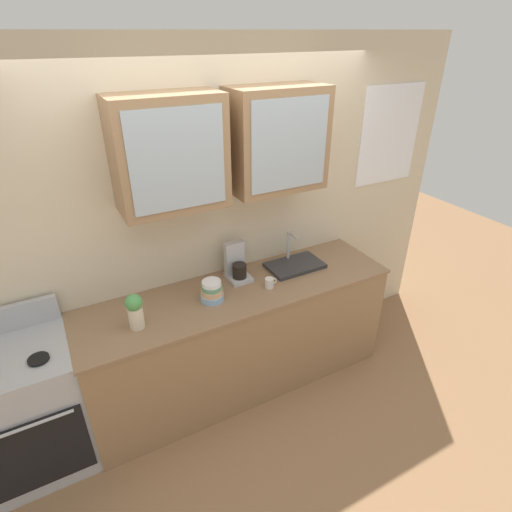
# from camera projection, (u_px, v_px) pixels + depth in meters

# --- Properties ---
(ground_plane) EXTENTS (10.00, 10.00, 0.00)m
(ground_plane) POSITION_uv_depth(u_px,v_px,m) (241.00, 379.00, 3.52)
(ground_plane) COLOR #936B47
(back_wall_unit) EXTENTS (4.33, 0.45, 2.64)m
(back_wall_unit) POSITION_uv_depth(u_px,v_px,m) (220.00, 208.00, 3.06)
(back_wall_unit) COLOR beige
(back_wall_unit) RESTS_ON ground_plane
(counter) EXTENTS (2.42, 0.65, 0.92)m
(counter) POSITION_uv_depth(u_px,v_px,m) (240.00, 338.00, 3.29)
(counter) COLOR #93704C
(counter) RESTS_ON ground_plane
(stove_range) EXTENTS (0.65, 0.65, 1.10)m
(stove_range) POSITION_uv_depth(u_px,v_px,m) (31.00, 410.00, 2.66)
(stove_range) COLOR #ADAFB5
(stove_range) RESTS_ON ground_plane
(sink_faucet) EXTENTS (0.45, 0.28, 0.28)m
(sink_faucet) POSITION_uv_depth(u_px,v_px,m) (295.00, 264.00, 3.36)
(sink_faucet) COLOR #2D2D30
(sink_faucet) RESTS_ON counter
(bowl_stack) EXTENTS (0.17, 0.17, 0.16)m
(bowl_stack) POSITION_uv_depth(u_px,v_px,m) (212.00, 291.00, 2.92)
(bowl_stack) COLOR #8CB7E0
(bowl_stack) RESTS_ON counter
(vase) EXTENTS (0.11, 0.11, 0.25)m
(vase) POSITION_uv_depth(u_px,v_px,m) (135.00, 310.00, 2.62)
(vase) COLOR beige
(vase) RESTS_ON counter
(cup_near_sink) EXTENTS (0.10, 0.07, 0.08)m
(cup_near_sink) POSITION_uv_depth(u_px,v_px,m) (270.00, 283.00, 3.09)
(cup_near_sink) COLOR silver
(cup_near_sink) RESTS_ON counter
(coffee_maker) EXTENTS (0.17, 0.20, 0.29)m
(coffee_maker) POSITION_uv_depth(u_px,v_px,m) (237.00, 265.00, 3.18)
(coffee_maker) COLOR #B7B7BC
(coffee_maker) RESTS_ON counter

